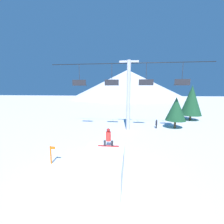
# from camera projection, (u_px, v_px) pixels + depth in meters

# --- Properties ---
(ground_plane) EXTENTS (220.00, 220.00, 0.00)m
(ground_plane) POSITION_uv_depth(u_px,v_px,m) (101.00, 176.00, 9.39)
(ground_plane) COLOR white
(mountain_ridge) EXTENTS (66.10, 66.10, 16.30)m
(mountain_ridge) POSITION_uv_depth(u_px,v_px,m) (127.00, 84.00, 87.42)
(mountain_ridge) COLOR silver
(mountain_ridge) RESTS_ON ground_plane
(snow_ramp) EXTENTS (2.55, 4.43, 1.51)m
(snow_ramp) POSITION_uv_depth(u_px,v_px,m) (102.00, 167.00, 8.94)
(snow_ramp) COLOR white
(snow_ramp) RESTS_ON ground_plane
(snowboarder) EXTENTS (1.45, 0.34, 1.26)m
(snowboarder) POSITION_uv_depth(u_px,v_px,m) (108.00, 138.00, 10.15)
(snowboarder) COLOR #B22D2D
(snowboarder) RESTS_ON snow_ramp
(chairlift) EXTENTS (20.13, 0.49, 8.95)m
(chairlift) POSITION_uv_depth(u_px,v_px,m) (129.00, 90.00, 19.01)
(chairlift) COLOR #B2B2B7
(chairlift) RESTS_ON ground_plane
(pine_tree_near) EXTENTS (2.73, 2.73, 4.30)m
(pine_tree_near) POSITION_uv_depth(u_px,v_px,m) (176.00, 109.00, 20.35)
(pine_tree_near) COLOR #4C3823
(pine_tree_near) RESTS_ON ground_plane
(pine_tree_far) EXTENTS (3.46, 3.46, 6.04)m
(pine_tree_far) POSITION_uv_depth(u_px,v_px,m) (192.00, 100.00, 25.63)
(pine_tree_far) COLOR #4C3823
(pine_tree_far) RESTS_ON ground_plane
(trail_marker) EXTENTS (0.41, 0.10, 1.34)m
(trail_marker) POSITION_uv_depth(u_px,v_px,m) (51.00, 154.00, 10.82)
(trail_marker) COLOR orange
(trail_marker) RESTS_ON ground_plane
(distant_skier) EXTENTS (0.24, 0.24, 1.23)m
(distant_skier) POSITION_uv_depth(u_px,v_px,m) (156.00, 124.00, 20.58)
(distant_skier) COLOR black
(distant_skier) RESTS_ON ground_plane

